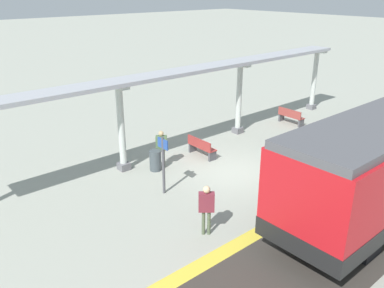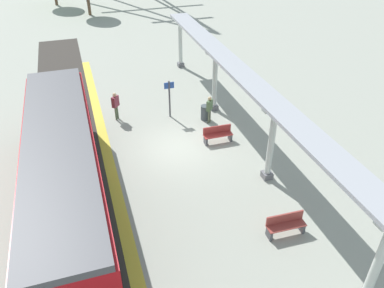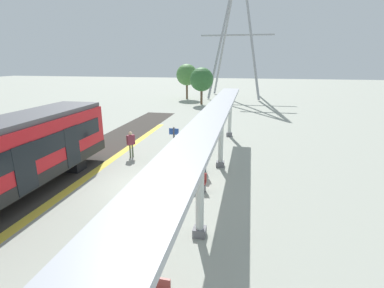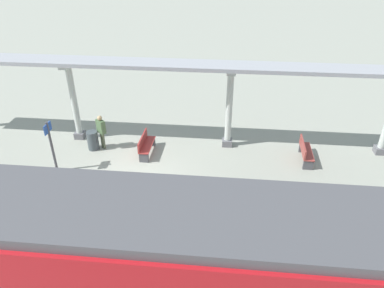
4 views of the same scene
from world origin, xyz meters
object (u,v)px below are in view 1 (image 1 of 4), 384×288
at_px(canopy_pillar_second, 239,99).
at_px(bench_mid_platform, 291,116).
at_px(trash_bin, 155,160).
at_px(platform_info_sign, 163,160).
at_px(passenger_by_the_benches, 161,145).
at_px(canopy_pillar_nearest, 314,80).
at_px(canopy_pillar_third, 121,128).
at_px(passenger_waiting_near_edge, 206,205).
at_px(bench_near_end, 201,147).

distance_m(canopy_pillar_second, bench_mid_platform, 3.64).
height_order(trash_bin, platform_info_sign, platform_info_sign).
xyz_separation_m(canopy_pillar_second, platform_info_sign, (-2.71, 6.80, -0.49)).
height_order(platform_info_sign, passenger_by_the_benches, platform_info_sign).
bearing_deg(canopy_pillar_nearest, canopy_pillar_third, 90.00).
xyz_separation_m(canopy_pillar_second, passenger_waiting_near_edge, (-5.66, 7.42, -0.79)).
height_order(bench_mid_platform, platform_info_sign, platform_info_sign).
bearing_deg(canopy_pillar_third, trash_bin, -133.08).
height_order(canopy_pillar_second, bench_near_end, canopy_pillar_second).
bearing_deg(trash_bin, platform_info_sign, 153.01).
distance_m(trash_bin, platform_info_sign, 2.21).
relative_size(canopy_pillar_third, passenger_by_the_benches, 2.25).
xyz_separation_m(canopy_pillar_nearest, canopy_pillar_second, (0.00, 6.62, 0.00)).
distance_m(trash_bin, passenger_by_the_benches, 0.71).
distance_m(platform_info_sign, passenger_by_the_benches, 2.35).
bearing_deg(canopy_pillar_nearest, canopy_pillar_second, 90.00).
bearing_deg(bench_mid_platform, canopy_pillar_second, 74.24).
distance_m(canopy_pillar_nearest, canopy_pillar_third, 13.47).
bearing_deg(canopy_pillar_second, bench_near_end, 106.80).
distance_m(canopy_pillar_third, passenger_waiting_near_edge, 5.74).
height_order(canopy_pillar_third, bench_near_end, canopy_pillar_third).
height_order(bench_mid_platform, passenger_waiting_near_edge, passenger_waiting_near_edge).
xyz_separation_m(bench_mid_platform, passenger_waiting_near_edge, (-4.74, 10.66, 0.59)).
height_order(bench_near_end, passenger_by_the_benches, passenger_by_the_benches).
relative_size(canopy_pillar_second, platform_info_sign, 1.63).
height_order(bench_near_end, trash_bin, trash_bin).
height_order(canopy_pillar_second, platform_info_sign, canopy_pillar_second).
distance_m(canopy_pillar_nearest, trash_bin, 12.61).
height_order(bench_mid_platform, passenger_by_the_benches, passenger_by_the_benches).
relative_size(bench_mid_platform, platform_info_sign, 0.69).
relative_size(canopy_pillar_second, bench_near_end, 2.38).
xyz_separation_m(canopy_pillar_nearest, passenger_by_the_benches, (-0.79, 12.09, -0.82)).
bearing_deg(trash_bin, passenger_by_the_benches, -75.02).
bearing_deg(canopy_pillar_second, trash_bin, 98.73).
bearing_deg(bench_mid_platform, passenger_by_the_benches, 89.21).
relative_size(canopy_pillar_second, bench_mid_platform, 2.37).
height_order(canopy_pillar_nearest, passenger_waiting_near_edge, canopy_pillar_nearest).
distance_m(bench_near_end, passenger_by_the_benches, 2.07).
distance_m(canopy_pillar_nearest, platform_info_sign, 13.70).
relative_size(canopy_pillar_third, bench_near_end, 2.38).
bearing_deg(canopy_pillar_second, platform_info_sign, 111.69).
bearing_deg(canopy_pillar_third, canopy_pillar_nearest, -90.00).
bearing_deg(passenger_by_the_benches, platform_info_sign, 145.22).
relative_size(canopy_pillar_second, trash_bin, 4.17).
xyz_separation_m(canopy_pillar_nearest, canopy_pillar_third, (0.00, 13.47, 0.00)).
bearing_deg(platform_info_sign, bench_mid_platform, -79.88).
height_order(passenger_waiting_near_edge, passenger_by_the_benches, passenger_waiting_near_edge).
bearing_deg(canopy_pillar_second, canopy_pillar_nearest, -90.00).
height_order(trash_bin, passenger_waiting_near_edge, passenger_waiting_near_edge).
relative_size(bench_near_end, platform_info_sign, 0.68).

